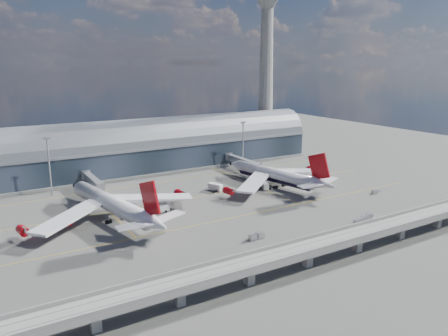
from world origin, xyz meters
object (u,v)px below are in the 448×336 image
airliner_right (277,175)px  service_truck_4 (165,204)px  cargo_train_2 (376,192)px  service_truck_1 (161,209)px  floodlight_mast_left (49,165)px  service_truck_5 (215,187)px  airliner_left (113,205)px  control_tower (266,71)px  service_truck_3 (264,186)px  floodlight_mast_right (243,143)px  cargo_train_0 (256,236)px  service_truck_0 (163,206)px  service_truck_2 (139,212)px  cargo_train_1 (363,219)px

airliner_right → service_truck_4: bearing=170.4°
cargo_train_2 → service_truck_1: bearing=76.1°
floodlight_mast_left → service_truck_5: (64.89, -30.98, -11.95)m
airliner_left → service_truck_1: airliner_left is taller
control_tower → service_truck_3: 97.83m
airliner_right → service_truck_4: size_ratio=10.95×
floodlight_mast_right → airliner_right: floodlight_mast_right is taller
airliner_right → cargo_train_0: 64.75m
service_truck_4 → floodlight_mast_left: bearing=112.2°
cargo_train_2 → floodlight_mast_left: bearing=61.8°
airliner_left → service_truck_5: bearing=4.8°
airliner_right → service_truck_0: size_ratio=8.97×
airliner_right → service_truck_2: 69.44m
control_tower → cargo_train_0: (-86.22, -114.40, -50.62)m
service_truck_1 → service_truck_4: service_truck_4 is taller
control_tower → service_truck_1: size_ratio=19.97×
airliner_left → service_truck_5: (50.86, 13.90, -4.35)m
service_truck_5 → airliner_left: bearing=172.4°
airliner_left → cargo_train_1: size_ratio=5.92×
airliner_left → service_truck_4: airliner_left is taller
cargo_train_1 → cargo_train_2: (32.69, 22.11, -0.17)m
control_tower → service_truck_0: bearing=-144.8°
control_tower → airliner_right: 91.89m
service_truck_1 → cargo_train_2: (91.98, -25.54, -0.61)m
airliner_right → cargo_train_1: size_ratio=5.45×
service_truck_0 → service_truck_4: 3.16m
airliner_left → cargo_train_2: (110.04, -26.29, -5.20)m
service_truck_0 → cargo_train_2: bearing=-23.0°
control_tower → service_truck_2: 141.83m
airliner_left → service_truck_1: 18.65m
service_truck_3 → service_truck_4: size_ratio=1.16×
airliner_right → service_truck_0: bearing=172.7°
service_truck_0 → service_truck_2: (-10.05, -1.13, -0.16)m
service_truck_2 → service_truck_5: bearing=-93.9°
cargo_train_2 → service_truck_2: bearing=76.6°
floodlight_mast_right → cargo_train_2: size_ratio=5.40×
service_truck_5 → service_truck_0: bearing=178.8°
service_truck_0 → cargo_train_0: service_truck_0 is taller
control_tower → service_truck_0: control_tower is taller
control_tower → service_truck_2: (-111.09, -72.41, -50.32)m
service_truck_0 → service_truck_5: size_ratio=0.98×
cargo_train_0 → floodlight_mast_right: bearing=-32.7°
control_tower → service_truck_4: size_ratio=17.73×
control_tower → cargo_train_2: bearing=-96.3°
control_tower → floodlight_mast_right: size_ratio=4.01×
service_truck_3 → cargo_train_2: service_truck_3 is taller
service_truck_4 → cargo_train_2: bearing=-38.2°
floodlight_mast_right → control_tower: bearing=38.7°
cargo_train_0 → cargo_train_2: bearing=-80.6°
control_tower → floodlight_mast_right: (-35.00, -28.00, -38.00)m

